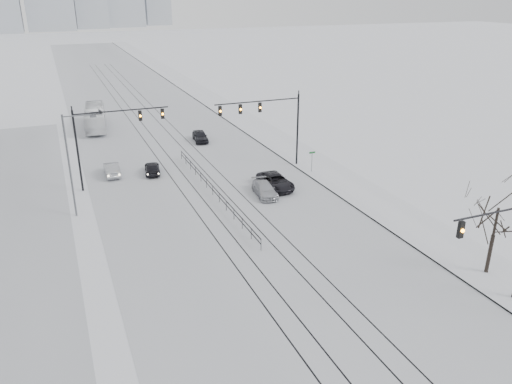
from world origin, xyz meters
name	(u,v)px	position (x,y,z in m)	size (l,w,h in m)	color
road	(151,124)	(0.00, 60.00, 0.01)	(22.00, 260.00, 0.02)	silver
sidewalk_east	(237,115)	(13.50, 60.00, 0.08)	(5.00, 260.00, 0.16)	silver
curb	(222,117)	(11.05, 60.00, 0.06)	(0.10, 260.00, 0.12)	gray
tram_rails	(186,164)	(0.00, 40.00, 0.02)	(5.30, 180.00, 0.01)	black
traffic_mast_near	(507,240)	(10.79, 6.00, 4.56)	(6.10, 0.37, 7.00)	black
traffic_mast_ne	(270,118)	(8.15, 34.99, 5.76)	(9.60, 0.37, 8.00)	black
traffic_mast_nw	(108,133)	(-8.52, 36.00, 5.57)	(9.10, 0.37, 8.00)	black
street_light_west	(72,159)	(-12.20, 30.00, 5.21)	(2.73, 0.25, 9.00)	#595B60
bare_tree	(497,215)	(13.20, 9.00, 4.49)	(4.40, 4.40, 6.10)	black
median_fence	(213,190)	(0.00, 30.00, 0.53)	(0.06, 24.00, 1.00)	black
street_sign	(312,159)	(11.80, 32.00, 1.61)	(0.70, 0.06, 2.40)	#595B60
sedan_sb_inner	(152,168)	(-4.15, 38.25, 0.66)	(1.56, 3.87, 1.32)	black
sedan_sb_outer	(112,169)	(-8.24, 39.37, 0.69)	(1.46, 4.19, 1.38)	#A3A5AA
sedan_nb_front	(276,181)	(6.36, 29.38, 0.70)	(2.34, 5.07, 1.41)	black
sedan_nb_right	(265,190)	(4.57, 27.98, 0.63)	(1.75, 4.31, 1.25)	#B0B1B8
sedan_nb_far	(200,136)	(4.12, 48.26, 0.71)	(1.69, 4.19, 1.43)	black
box_truck	(95,118)	(-7.78, 60.35, 1.57)	(2.63, 11.26, 3.14)	white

